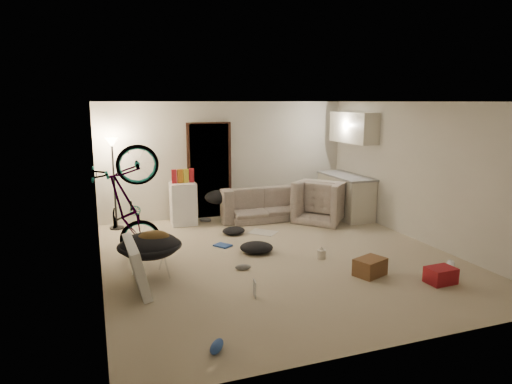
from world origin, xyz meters
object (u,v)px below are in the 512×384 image
object	(u,v)px
bicycle	(129,230)
tv_box	(137,266)
juicer	(321,253)
kitchen_counter	(345,197)
mini_fridge	(183,203)
armchair	(324,205)
drink_case_b	(441,275)
floor_lamp	(113,164)
drink_case_a	(370,267)
saucer_chair	(150,251)
sofa	(261,206)

from	to	relation	value
bicycle	tv_box	distance (m)	1.24
tv_box	juicer	world-z (taller)	tv_box
kitchen_counter	mini_fridge	distance (m)	3.54
armchair	drink_case_b	size ratio (longest dim) A/B	2.55
floor_lamp	drink_case_a	xyz separation A→B (m)	(3.35, -3.86, -1.18)
juicer	mini_fridge	bearing A→B (deg)	120.62
mini_fridge	armchair	bearing A→B (deg)	-11.03
saucer_chair	drink_case_a	xyz separation A→B (m)	(3.03, -1.02, -0.26)
floor_lamp	kitchen_counter	distance (m)	4.95
mini_fridge	drink_case_a	xyz separation A→B (m)	(2.02, -3.76, -0.31)
tv_box	drink_case_b	world-z (taller)	tv_box
drink_case_a	drink_case_b	bearing A→B (deg)	-58.13
bicycle	saucer_chair	size ratio (longest dim) A/B	2.07
floor_lamp	saucer_chair	xyz separation A→B (m)	(0.33, -2.83, -0.92)
saucer_chair	tv_box	size ratio (longest dim) A/B	0.90
tv_box	juicer	xyz separation A→B (m)	(2.93, 0.27, -0.25)
bicycle	juicer	size ratio (longest dim) A/B	9.28
sofa	juicer	world-z (taller)	sofa
bicycle	mini_fridge	distance (m)	2.27
juicer	bicycle	bearing A→B (deg)	161.81
kitchen_counter	armchair	world-z (taller)	kitchen_counter
mini_fridge	drink_case_b	xyz separation A→B (m)	(2.79, -4.34, -0.32)
armchair	drink_case_a	distance (m)	3.19
sofa	juicer	distance (m)	2.77
sofa	juicer	bearing A→B (deg)	90.95
drink_case_a	juicer	world-z (taller)	drink_case_a
juicer	sofa	bearing A→B (deg)	90.62
saucer_chair	drink_case_b	bearing A→B (deg)	-22.96
floor_lamp	drink_case_a	world-z (taller)	floor_lamp
bicycle	drink_case_b	size ratio (longest dim) A/B	4.87
saucer_chair	sofa	bearing A→B (deg)	44.57
kitchen_counter	armchair	size ratio (longest dim) A/B	1.51
sofa	mini_fridge	distance (m)	1.68
floor_lamp	mini_fridge	distance (m)	1.60
drink_case_a	floor_lamp	bearing A→B (deg)	110.25
kitchen_counter	juicer	size ratio (longest dim) A/B	7.34
floor_lamp	drink_case_b	world-z (taller)	floor_lamp
kitchen_counter	drink_case_b	world-z (taller)	kitchen_counter
floor_lamp	kitchen_counter	xyz separation A→B (m)	(4.83, -0.65, -0.87)
tv_box	juicer	size ratio (longest dim) A/B	4.98
floor_lamp	drink_case_a	distance (m)	5.25
saucer_chair	juicer	xyz separation A→B (m)	(2.70, -0.13, -0.30)
floor_lamp	sofa	distance (m)	3.18
floor_lamp	armchair	distance (m)	4.41
bicycle	juicer	xyz separation A→B (m)	(2.93, -0.96, -0.41)
floor_lamp	drink_case_a	size ratio (longest dim) A/B	4.08
armchair	kitchen_counter	bearing A→B (deg)	-118.96
mini_fridge	sofa	bearing A→B (deg)	-1.07
saucer_chair	drink_case_b	world-z (taller)	saucer_chair
sofa	tv_box	size ratio (longest dim) A/B	1.81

